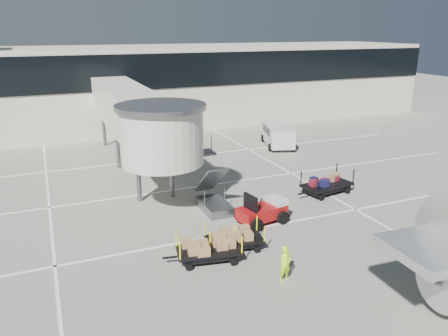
{
  "coord_description": "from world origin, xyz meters",
  "views": [
    {
      "loc": [
        -9.69,
        -16.14,
        9.82
      ],
      "look_at": [
        -0.3,
        6.26,
        2.0
      ],
      "focal_mm": 35.0,
      "sensor_mm": 36.0,
      "label": 1
    }
  ],
  "objects_px": {
    "box_cart_near": "(231,239)",
    "box_cart_far": "(208,250)",
    "baggage_tug": "(263,211)",
    "suitcase_cart": "(326,185)",
    "minivan": "(277,133)",
    "ground_worker": "(285,264)"
  },
  "relations": [
    {
      "from": "box_cart_near",
      "to": "box_cart_far",
      "type": "xyz_separation_m",
      "value": [
        -1.36,
        -0.57,
        0.04
      ]
    },
    {
      "from": "baggage_tug",
      "to": "box_cart_near",
      "type": "relative_size",
      "value": 0.85
    },
    {
      "from": "box_cart_far",
      "to": "suitcase_cart",
      "type": "bearing_deg",
      "value": 36.76
    },
    {
      "from": "box_cart_far",
      "to": "minivan",
      "type": "height_order",
      "value": "minivan"
    },
    {
      "from": "suitcase_cart",
      "to": "box_cart_near",
      "type": "distance_m",
      "value": 9.35
    },
    {
      "from": "suitcase_cart",
      "to": "box_cart_near",
      "type": "xyz_separation_m",
      "value": [
        -8.31,
        -4.27,
        -0.04
      ]
    },
    {
      "from": "suitcase_cart",
      "to": "ground_worker",
      "type": "relative_size",
      "value": 2.56
    },
    {
      "from": "box_cart_near",
      "to": "minivan",
      "type": "bearing_deg",
      "value": 64.08
    },
    {
      "from": "baggage_tug",
      "to": "minivan",
      "type": "relative_size",
      "value": 0.54
    },
    {
      "from": "box_cart_near",
      "to": "ground_worker",
      "type": "xyz_separation_m",
      "value": [
        0.95,
        -3.3,
        0.28
      ]
    },
    {
      "from": "suitcase_cart",
      "to": "minivan",
      "type": "relative_size",
      "value": 0.77
    },
    {
      "from": "baggage_tug",
      "to": "box_cart_far",
      "type": "distance_m",
      "value": 4.85
    },
    {
      "from": "suitcase_cart",
      "to": "box_cart_far",
      "type": "bearing_deg",
      "value": -162.87
    },
    {
      "from": "suitcase_cart",
      "to": "baggage_tug",
      "type": "bearing_deg",
      "value": -167.54
    },
    {
      "from": "baggage_tug",
      "to": "suitcase_cart",
      "type": "relative_size",
      "value": 0.71
    },
    {
      "from": "baggage_tug",
      "to": "ground_worker",
      "type": "height_order",
      "value": "baggage_tug"
    },
    {
      "from": "box_cart_far",
      "to": "ground_worker",
      "type": "distance_m",
      "value": 3.59
    },
    {
      "from": "ground_worker",
      "to": "minivan",
      "type": "bearing_deg",
      "value": 50.5
    },
    {
      "from": "minivan",
      "to": "ground_worker",
      "type": "bearing_deg",
      "value": -101.8
    },
    {
      "from": "baggage_tug",
      "to": "minivan",
      "type": "height_order",
      "value": "minivan"
    },
    {
      "from": "box_cart_far",
      "to": "ground_worker",
      "type": "xyz_separation_m",
      "value": [
        2.32,
        -2.73,
        0.24
      ]
    },
    {
      "from": "minivan",
      "to": "suitcase_cart",
      "type": "bearing_deg",
      "value": -87.64
    }
  ]
}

